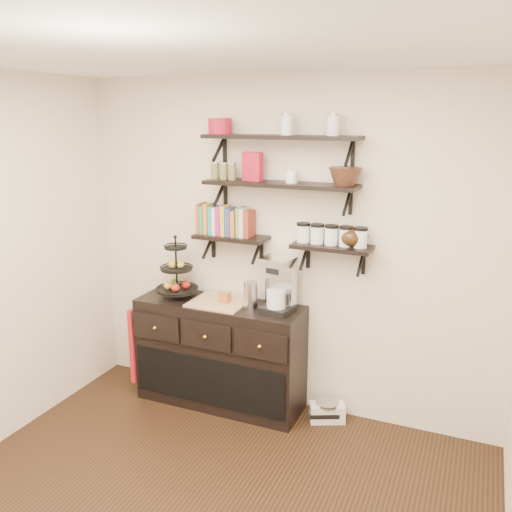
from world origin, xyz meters
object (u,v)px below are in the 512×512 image
object	(u,v)px
sideboard	(220,353)
fruit_stand	(177,277)
coffee_maker	(279,285)
radio	(327,411)

from	to	relation	value
sideboard	fruit_stand	world-z (taller)	fruit_stand
sideboard	fruit_stand	xyz separation A→B (m)	(-0.39, 0.00, 0.62)
sideboard	fruit_stand	bearing A→B (deg)	179.46
coffee_maker	sideboard	bearing A→B (deg)	-167.15
sideboard	coffee_maker	distance (m)	0.83
fruit_stand	coffee_maker	bearing A→B (deg)	1.66
coffee_maker	fruit_stand	bearing A→B (deg)	-168.85
sideboard	radio	xyz separation A→B (m)	(0.92, 0.07, -0.37)
sideboard	coffee_maker	xyz separation A→B (m)	(0.51, 0.03, 0.66)
coffee_maker	radio	xyz separation A→B (m)	(0.41, 0.04, -1.03)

